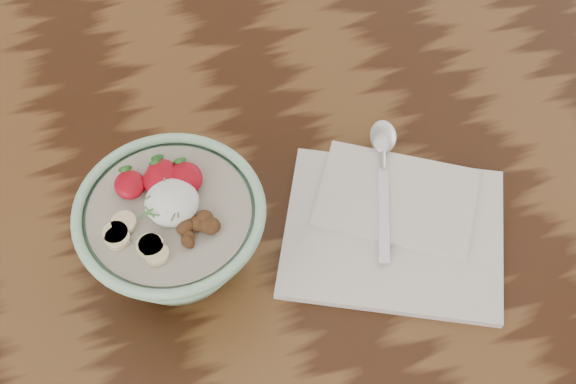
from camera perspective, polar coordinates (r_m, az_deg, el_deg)
name	(u,v)px	position (r cm, az deg, el deg)	size (l,w,h in cm)	color
table	(130,264)	(100.64, -11.14, -5.07)	(160.00, 90.00, 75.00)	#331A0C
breakfast_bowl	(174,231)	(83.46, -8.14, -2.77)	(19.33, 19.33, 12.96)	#9DD3AD
napkin	(394,225)	(90.75, 7.55, -2.35)	(30.31, 28.24, 1.48)	silver
spoon	(383,155)	(94.36, 6.79, 2.62)	(9.23, 18.85, 1.02)	silver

